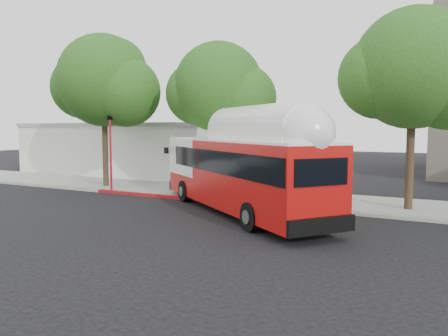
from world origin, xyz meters
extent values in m
plane|color=black|center=(0.00, 0.00, 0.00)|extent=(120.00, 120.00, 0.00)
cube|color=gray|center=(0.00, 6.50, 0.07)|extent=(60.00, 5.00, 0.15)
cube|color=gray|center=(0.00, 3.90, 0.07)|extent=(60.00, 0.30, 0.15)
cube|color=maroon|center=(-3.00, 3.90, 0.08)|extent=(10.00, 0.32, 0.16)
cylinder|color=#2D2116|center=(-9.00, 5.50, 3.04)|extent=(0.36, 0.36, 6.08)
sphere|color=#1E5017|center=(-9.00, 5.50, 6.84)|extent=(5.80, 5.80, 5.80)
sphere|color=#1E5017|center=(-7.41, 5.70, 6.08)|extent=(4.35, 4.35, 4.35)
cylinder|color=#2D2116|center=(-1.00, 6.00, 2.72)|extent=(0.36, 0.36, 5.44)
sphere|color=#1E5017|center=(-1.00, 6.00, 6.12)|extent=(5.00, 5.00, 5.00)
sphere|color=#1E5017|center=(0.38, 6.20, 5.44)|extent=(3.75, 3.75, 3.75)
cylinder|color=#2D2116|center=(9.00, 5.80, 2.88)|extent=(0.36, 0.36, 5.76)
sphere|color=#1E5017|center=(9.00, 5.80, 6.48)|extent=(5.40, 5.40, 5.40)
cube|color=silver|center=(-14.00, 14.00, 2.00)|extent=(16.00, 10.00, 4.00)
cube|color=gray|center=(-14.00, 14.00, 4.10)|extent=(16.20, 10.20, 0.30)
cube|color=#A50D0B|center=(2.23, 1.97, 1.80)|extent=(11.11, 9.36, 2.90)
cube|color=black|center=(2.63, 1.66, 2.40)|extent=(10.20, 8.68, 0.95)
cube|color=white|center=(2.23, 1.97, 3.29)|extent=(11.07, 9.30, 0.10)
cube|color=white|center=(3.82, 0.75, 3.55)|extent=(6.30, 5.48, 0.55)
cube|color=black|center=(-2.97, 5.95, 0.50)|extent=(1.73, 1.92, 0.06)
imported|color=navy|center=(-2.97, 5.95, 0.98)|extent=(1.52, 1.73, 0.90)
cylinder|color=#B0121F|center=(-7.27, 4.10, 2.17)|extent=(0.13, 0.13, 4.33)
cube|color=black|center=(-7.27, 4.10, 4.44)|extent=(0.05, 0.43, 0.27)
camera|label=1|loc=(10.80, -15.57, 3.80)|focal=35.00mm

